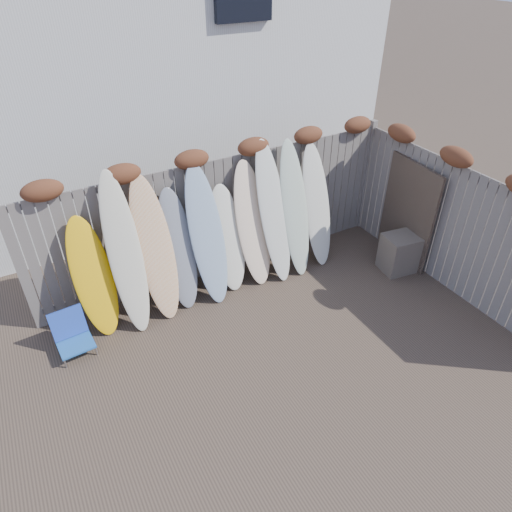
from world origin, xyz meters
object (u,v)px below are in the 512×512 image
beach_chair (72,334)px  wooden_crate (400,253)px  lattice_panel (408,213)px  surfboard_0 (93,278)px

beach_chair → wooden_crate: wooden_crate is taller
lattice_panel → surfboard_0: bearing=176.3°
wooden_crate → lattice_panel: size_ratio=0.37×
beach_chair → lattice_panel: lattice_panel is taller
lattice_panel → surfboard_0: lattice_panel is taller
wooden_crate → lattice_panel: (0.29, 0.26, 0.56)m
beach_chair → lattice_panel: size_ratio=0.34×
lattice_panel → beach_chair: bearing=-179.8°
beach_chair → surfboard_0: (0.47, 0.30, 0.58)m
surfboard_0 → beach_chair: bearing=-150.1°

